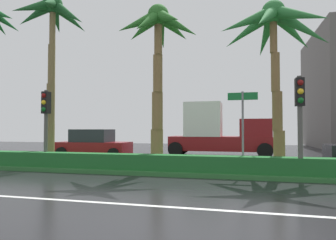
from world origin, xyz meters
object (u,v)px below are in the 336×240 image
Objects in this scene: traffic_signal_median_right at (300,107)px; palm_tree_mid_left at (52,26)px; palm_tree_centre_left at (158,40)px; traffic_signal_median_left at (46,113)px; car_in_traffic_leading at (94,144)px; palm_tree_centre at (274,34)px; street_name_sign at (243,120)px; box_truck_lead at (219,132)px.

palm_tree_mid_left is at bearing 172.94° from traffic_signal_median_right.
palm_tree_centre_left is 2.01× the size of traffic_signal_median_right.
palm_tree_mid_left is 2.35× the size of traffic_signal_median_right.
traffic_signal_median_left is (-4.90, -0.71, -3.09)m from palm_tree_centre_left.
traffic_signal_median_right reaches higher than traffic_signal_median_left.
palm_tree_mid_left is 1.86× the size of car_in_traffic_leading.
palm_tree_centre_left is 4.67m from palm_tree_centre.
box_truck_lead is at bearing 100.55° from street_name_sign.
palm_tree_mid_left reaches higher than traffic_signal_median_right.
box_truck_lead is at bearing 23.47° from car_in_traffic_leading.
palm_tree_centre is 3.72m from street_name_sign.
traffic_signal_median_left is at bearing -174.02° from palm_tree_centre.
palm_tree_mid_left is 2.66× the size of street_name_sign.
palm_tree_centre is (4.66, 0.29, -0.01)m from palm_tree_centre_left.
car_in_traffic_leading is (-9.98, 4.13, -4.67)m from palm_tree_centre.
palm_tree_centre_left is 2.08× the size of traffic_signal_median_left.
palm_tree_centre is 8.72m from box_truck_lead.
car_in_traffic_leading is at bearing 150.65° from street_name_sign.
palm_tree_centre_left reaches higher than box_truck_lead.
car_in_traffic_leading is (-0.41, 5.13, -1.59)m from traffic_signal_median_left.
box_truck_lead is (-1.50, 8.07, -0.53)m from street_name_sign.
palm_tree_centre_left reaches higher than traffic_signal_median_left.
box_truck_lead reaches higher than traffic_signal_median_left.
car_in_traffic_leading is (-8.75, 4.92, -1.25)m from street_name_sign.
palm_tree_centre_left is 1.03× the size of palm_tree_centre.
car_in_traffic_leading is at bearing -156.53° from box_truck_lead.
traffic_signal_median_right is at bearing -64.45° from palm_tree_centre.
palm_tree_mid_left is at bearing -179.59° from palm_tree_centre.
traffic_signal_median_right is at bearing -2.17° from traffic_signal_median_left.
palm_tree_centre is at bearing 5.98° from traffic_signal_median_left.
car_in_traffic_leading is (-5.31, 4.42, -4.68)m from palm_tree_centre_left.
palm_tree_centre_left is at bearing -104.34° from box_truck_lead.
palm_tree_centre is at bearing -22.49° from car_in_traffic_leading.
palm_tree_centre is (9.97, 0.07, -1.10)m from palm_tree_mid_left.
box_truck_lead is (7.25, 3.15, 0.72)m from car_in_traffic_leading.
palm_tree_centre is at bearing 3.60° from palm_tree_centre_left.
palm_tree_centre_left is at bearing 8.23° from traffic_signal_median_left.
palm_tree_mid_left is 10.03m from palm_tree_centre.
box_truck_lead is at bearing 45.42° from palm_tree_mid_left.
palm_tree_centre_left is at bearing -2.39° from palm_tree_mid_left.
street_name_sign is (-1.23, -0.79, -3.42)m from palm_tree_centre.
street_name_sign is at bearing -79.45° from box_truck_lead.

